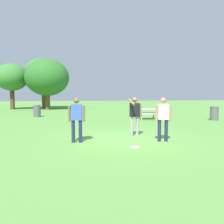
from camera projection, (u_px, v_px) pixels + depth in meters
name	position (u px, v px, depth m)	size (l,w,h in m)	color
ground_plane	(126.00, 139.00, 8.71)	(120.00, 120.00, 0.00)	#568E3D
person_thrower	(163.00, 116.00, 8.23)	(0.60, 0.27, 1.64)	#1E234C
person_catcher	(77.00, 117.00, 8.03)	(0.60, 0.27, 1.64)	#1E234C
person_bystander	(135.00, 113.00, 9.33)	(0.61, 0.72, 1.64)	gray
frisbee	(135.00, 147.00, 7.32)	(0.28, 0.28, 0.03)	white
picnic_table_near	(148.00, 112.00, 15.79)	(1.71, 1.44, 0.77)	beige
trash_can_beside_table	(214.00, 113.00, 15.25)	(0.59, 0.59, 0.96)	#515156
trash_can_further_along	(37.00, 111.00, 17.54)	(0.59, 0.59, 0.96)	#515156
tree_tall_left	(12.00, 77.00, 26.85)	(3.86, 3.86, 5.56)	#4C3823
tree_broad_center	(43.00, 75.00, 29.31)	(5.00, 5.00, 6.60)	brown
tree_far_right	(47.00, 78.00, 26.61)	(5.22, 5.22, 6.09)	brown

